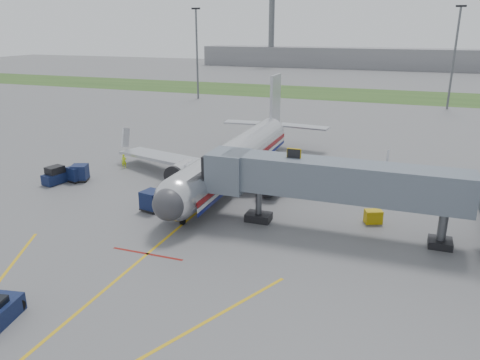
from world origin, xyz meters
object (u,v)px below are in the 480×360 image
(baggage_tug, at_px, (56,176))
(belt_loader, at_px, (194,181))
(airliner, at_px, (236,157))
(ramp_worker, at_px, (124,161))

(baggage_tug, height_order, belt_loader, belt_loader)
(baggage_tug, bearing_deg, airliner, 23.75)
(baggage_tug, bearing_deg, belt_loader, 17.26)
(airliner, distance_m, belt_loader, 5.36)
(airliner, xyz_separation_m, ramp_worker, (-14.39, -0.37, -1.79))
(airliner, distance_m, ramp_worker, 14.51)
(baggage_tug, xyz_separation_m, ramp_worker, (3.75, 7.62, -0.01))
(airliner, distance_m, baggage_tug, 19.90)
(airliner, bearing_deg, ramp_worker, -178.55)
(belt_loader, distance_m, ramp_worker, 11.30)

